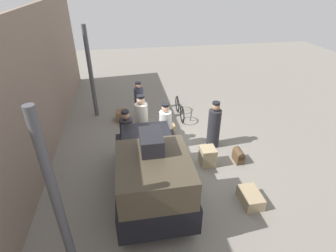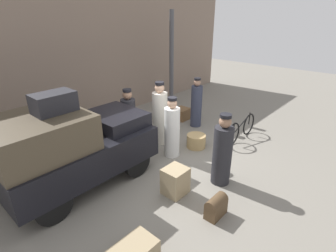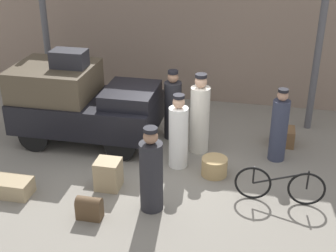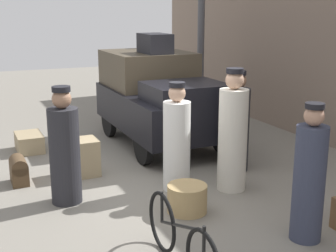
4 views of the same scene
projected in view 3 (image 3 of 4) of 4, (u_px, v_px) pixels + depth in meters
name	position (u px, v px, depth m)	size (l,w,h in m)	color
ground_plane	(157.00, 169.00, 10.07)	(30.00, 30.00, 0.00)	gray
station_building_facade	(190.00, 21.00, 12.67)	(16.00, 0.15, 4.50)	gray
canopy_pillar_left	(47.00, 41.00, 12.38)	(0.17, 0.17, 3.71)	#4C4C51
canopy_pillar_right	(317.00, 57.00, 11.10)	(0.17, 0.17, 3.71)	#4C4C51
truck	(81.00, 102.00, 10.90)	(3.31, 1.76, 1.81)	black
bicycle	(279.00, 186.00, 8.82)	(1.69, 0.04, 0.74)	black
wicker_basket	(214.00, 167.00, 9.78)	(0.54, 0.54, 0.38)	tan
porter_with_bicycle	(173.00, 108.00, 11.09)	(0.41, 0.41, 1.70)	#232328
conductor_in_dark_uniform	(178.00, 134.00, 9.88)	(0.41, 0.41, 1.65)	white
porter_lifting_near_truck	(279.00, 128.00, 10.13)	(0.37, 0.37, 1.67)	#33384C
porter_carrying_trunk	(151.00, 173.00, 8.47)	(0.43, 0.43, 1.67)	#232328
porter_standing_middle	(200.00, 117.00, 10.45)	(0.43, 0.43, 1.86)	silver
suitcase_tan_flat	(89.00, 207.00, 8.42)	(0.46, 0.25, 0.44)	#4C3823
trunk_umber_medium	(108.00, 174.00, 9.30)	(0.49, 0.46, 0.61)	#9E8966
trunk_wicker_pale	(283.00, 136.00, 11.00)	(0.53, 0.49, 0.41)	brown
suitcase_small_leather	(12.00, 187.00, 9.12)	(0.74, 0.48, 0.33)	#9E8966
trunk_on_truck_roof	(69.00, 59.00, 10.49)	(0.79, 0.50, 0.39)	#232328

